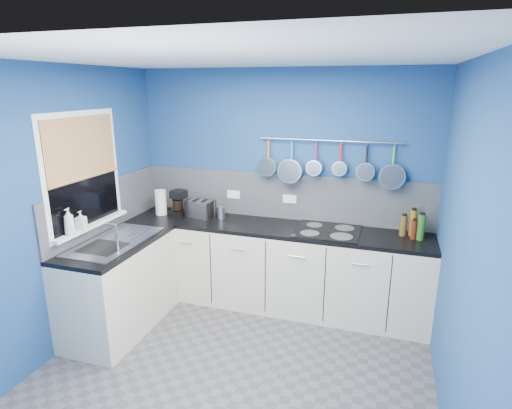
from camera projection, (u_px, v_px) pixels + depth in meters
The scene contains 39 objects.
floor at pixel (234, 371), 3.53m from camera, with size 3.20×3.00×0.02m, color #47474C.
ceiling at pixel (229, 56), 2.84m from camera, with size 3.20×3.00×0.02m, color white.
wall_back at pixel (282, 187), 4.56m from camera, with size 3.20×0.02×2.50m, color navy.
wall_front at pixel (106, 342), 1.80m from camera, with size 3.20×0.02×2.50m, color navy.
wall_left at pixel (60, 212), 3.66m from camera, with size 0.02×3.00×2.50m, color navy.
wall_right at pixel (464, 256), 2.71m from camera, with size 0.02×3.00×2.50m, color navy.
backsplash_back at pixel (281, 196), 4.57m from camera, with size 3.20×0.02×0.50m, color slate.
backsplash_left at pixel (107, 205), 4.23m from camera, with size 0.02×1.80×0.50m, color slate.
cabinet_run_back at pixel (273, 267), 4.50m from camera, with size 3.20×0.60×0.86m, color beige.
worktop_back at pixel (274, 228), 4.38m from camera, with size 3.20×0.60×0.04m, color black.
cabinet_run_left at pixel (120, 287), 4.06m from camera, with size 0.60×1.20×0.86m, color beige.
worktop_left at pixel (115, 243), 3.94m from camera, with size 0.60×1.20×0.04m, color black.
window_frame at pixel (83, 172), 3.84m from camera, with size 0.01×1.00×1.10m, color white.
window_glass at pixel (84, 172), 3.84m from camera, with size 0.01×0.90×1.00m, color black.
bamboo_blind at pixel (82, 148), 3.77m from camera, with size 0.01×0.90×0.55m, color tan.
window_sill at pixel (92, 225), 3.97m from camera, with size 0.10×0.98×0.03m, color white.
sink_unit at pixel (115, 241), 3.93m from camera, with size 0.50×0.95×0.01m, color silver.
mixer_tap at pixel (117, 237), 3.69m from camera, with size 0.12×0.08×0.26m, color silver, non-canonical shape.
socket_left at pixel (234, 194), 4.73m from camera, with size 0.15×0.01×0.09m, color white.
socket_right at pixel (290, 199), 4.54m from camera, with size 0.15×0.01×0.09m, color white.
pot_rail at pixel (329, 141), 4.22m from camera, with size 0.02×0.02×1.45m, color silver.
soap_bottle_a at pixel (69, 221), 3.66m from camera, with size 0.09×0.09×0.24m, color white.
soap_bottle_b at pixel (81, 220), 3.80m from camera, with size 0.08×0.08×0.17m, color white.
paper_towel at pixel (161, 202), 4.73m from camera, with size 0.13×0.13×0.28m, color white.
coffee_maker at pixel (178, 203), 4.71m from camera, with size 0.16×0.18×0.28m, color black, non-canonical shape.
toaster at pixel (200, 209), 4.66m from camera, with size 0.29×0.17×0.19m, color silver.
canister at pixel (221, 212), 4.61m from camera, with size 0.09×0.09×0.13m, color silver.
hob at pixel (327, 231), 4.20m from camera, with size 0.64×0.56×0.01m, color black.
pan_0 at pixel (268, 157), 4.45m from camera, with size 0.21×0.08×0.40m, color silver, non-canonical shape.
pan_1 at pixel (291, 161), 4.38m from camera, with size 0.26×0.12×0.45m, color silver, non-canonical shape.
pan_2 at pixel (316, 157), 4.29m from camera, with size 0.16×0.12×0.35m, color silver, non-canonical shape.
pan_3 at pixel (341, 158), 4.22m from camera, with size 0.15×0.10×0.34m, color silver, non-canonical shape.
pan_4 at pixel (366, 161), 4.15m from camera, with size 0.18×0.11×0.37m, color silver, non-canonical shape.
pan_5 at pixel (393, 166), 4.08m from camera, with size 0.25×0.09×0.44m, color silver, non-canonical shape.
condiment_0 at pixel (419, 231), 4.05m from camera, with size 0.06×0.06×0.12m, color black.
condiment_1 at pixel (413, 223), 4.07m from camera, with size 0.07×0.07×0.26m, color #8C5914.
condiment_2 at pixel (403, 226), 4.07m from camera, with size 0.07×0.07×0.20m, color brown.
condiment_3 at pixel (421, 227), 3.95m from camera, with size 0.07×0.07×0.25m, color #265919.
condiment_4 at pixel (414, 230), 3.98m from camera, with size 0.05×0.05×0.18m, color #4C190C.
Camera 1 is at (1.09, -2.81, 2.31)m, focal length 29.33 mm.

